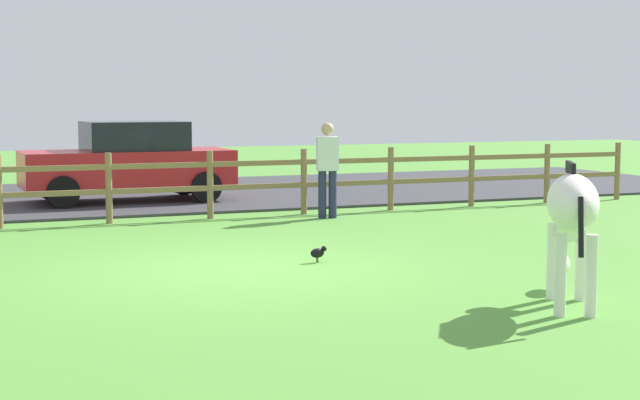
{
  "coord_description": "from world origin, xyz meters",
  "views": [
    {
      "loc": [
        -3.53,
        -11.06,
        2.01
      ],
      "look_at": [
        1.28,
        0.63,
        0.72
      ],
      "focal_mm": 54.78,
      "sensor_mm": 36.0,
      "label": 1
    }
  ],
  "objects": [
    {
      "name": "parked_car_red",
      "position": [
        0.26,
        7.97,
        0.84
      ],
      "size": [
        4.01,
        1.9,
        1.56
      ],
      "color": "red",
      "rests_on": "parking_asphalt"
    },
    {
      "name": "zebra",
      "position": [
        2.33,
        -3.27,
        0.93
      ],
      "size": [
        1.2,
        1.73,
        1.41
      ],
      "color": "white",
      "rests_on": "ground_plane"
    },
    {
      "name": "paddock_fence",
      "position": [
        -0.67,
        5.0,
        0.66
      ],
      "size": [
        20.77,
        0.11,
        1.16
      ],
      "color": "olive",
      "rests_on": "ground_plane"
    },
    {
      "name": "parking_asphalt",
      "position": [
        0.0,
        9.3,
        0.03
      ],
      "size": [
        28.0,
        7.4,
        0.05
      ],
      "primitive_type": "cube",
      "color": "#38383D",
      "rests_on": "ground_plane"
    },
    {
      "name": "crow_on_grass",
      "position": [
        1.03,
        0.08,
        0.13
      ],
      "size": [
        0.21,
        0.1,
        0.2
      ],
      "color": "black",
      "rests_on": "ground_plane"
    },
    {
      "name": "visitor_near_fence",
      "position": [
        2.93,
        4.3,
        0.91
      ],
      "size": [
        0.4,
        0.3,
        1.64
      ],
      "color": "#232847",
      "rests_on": "ground_plane"
    },
    {
      "name": "ground_plane",
      "position": [
        0.0,
        0.0,
        0.0
      ],
      "size": [
        60.0,
        60.0,
        0.0
      ],
      "primitive_type": "plane",
      "color": "#549338"
    }
  ]
}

